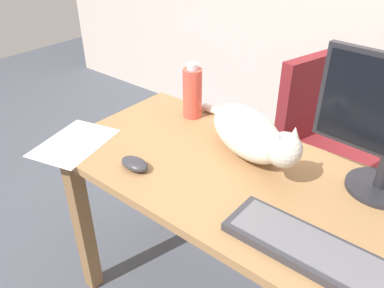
{
  "coord_description": "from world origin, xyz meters",
  "views": [
    {
      "loc": [
        0.43,
        -0.88,
        1.5
      ],
      "look_at": [
        -0.27,
        -0.03,
        0.82
      ],
      "focal_mm": 35.95,
      "sensor_mm": 36.0,
      "label": 1
    }
  ],
  "objects": [
    {
      "name": "keyboard",
      "position": [
        0.23,
        -0.17,
        0.77
      ],
      "size": [
        0.44,
        0.15,
        0.03
      ],
      "color": "#333338",
      "rests_on": "desk"
    },
    {
      "name": "computer_mouse",
      "position": [
        -0.38,
        -0.19,
        0.77
      ],
      "size": [
        0.11,
        0.06,
        0.04
      ],
      "primitive_type": "ellipsoid",
      "color": "#333338",
      "rests_on": "desk"
    },
    {
      "name": "desk",
      "position": [
        0.0,
        0.0,
        0.64
      ],
      "size": [
        1.47,
        0.63,
        0.76
      ],
      "color": "#9E7247",
      "rests_on": "ground_plane"
    },
    {
      "name": "office_chair",
      "position": [
        -0.05,
        0.68,
        0.41
      ],
      "size": [
        0.5,
        0.48,
        0.94
      ],
      "color": "black",
      "rests_on": "ground_plane"
    },
    {
      "name": "paper_sheet",
      "position": [
        -0.67,
        -0.22,
        0.76
      ],
      "size": [
        0.28,
        0.34,
        0.0
      ],
      "primitive_type": "cube",
      "rotation": [
        0.0,
        0.0,
        0.26
      ],
      "color": "white",
      "rests_on": "desk"
    },
    {
      "name": "cat",
      "position": [
        -0.14,
        0.13,
        0.84
      ],
      "size": [
        0.55,
        0.33,
        0.2
      ],
      "color": "silver",
      "rests_on": "desk"
    },
    {
      "name": "water_bottle",
      "position": [
        -0.47,
        0.22,
        0.86
      ],
      "size": [
        0.08,
        0.08,
        0.23
      ],
      "color": "#D84C3D",
      "rests_on": "desk"
    }
  ]
}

